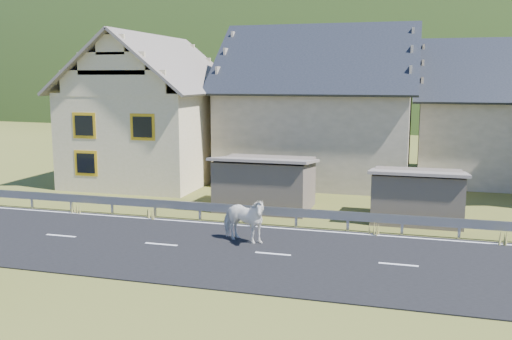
% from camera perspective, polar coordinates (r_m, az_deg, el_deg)
% --- Properties ---
extents(ground, '(160.00, 160.00, 0.00)m').
position_cam_1_polar(ground, '(18.90, 1.71, -8.50)').
color(ground, '#424518').
rests_on(ground, ground).
extents(road, '(60.00, 7.00, 0.04)m').
position_cam_1_polar(road, '(18.89, 1.71, -8.45)').
color(road, black).
rests_on(road, ground).
extents(lane_markings, '(60.00, 6.60, 0.01)m').
position_cam_1_polar(lane_markings, '(18.88, 1.71, -8.37)').
color(lane_markings, silver).
rests_on(lane_markings, road).
extents(guardrail, '(28.10, 0.09, 0.75)m').
position_cam_1_polar(guardrail, '(22.21, 4.03, -4.32)').
color(guardrail, '#93969B').
rests_on(guardrail, ground).
extents(shed_left, '(4.30, 3.30, 2.40)m').
position_cam_1_polar(shed_left, '(25.23, 0.91, -1.41)').
color(shed_left, brown).
rests_on(shed_left, ground).
extents(shed_right, '(3.80, 2.90, 2.20)m').
position_cam_1_polar(shed_right, '(23.94, 15.81, -2.59)').
color(shed_right, brown).
rests_on(shed_right, ground).
extents(house_cream, '(7.80, 9.80, 8.30)m').
position_cam_1_polar(house_cream, '(32.81, -10.27, 6.63)').
color(house_cream, beige).
rests_on(house_cream, ground).
extents(house_stone_a, '(10.80, 9.80, 8.90)m').
position_cam_1_polar(house_stone_a, '(32.93, 6.45, 7.20)').
color(house_stone_a, tan).
rests_on(house_stone_a, ground).
extents(house_stone_b, '(9.80, 8.80, 8.10)m').
position_cam_1_polar(house_stone_b, '(34.81, 23.56, 5.95)').
color(house_stone_b, tan).
rests_on(house_stone_b, ground).
extents(mountain, '(440.00, 280.00, 260.00)m').
position_cam_1_polar(mountain, '(199.14, 15.83, 1.42)').
color(mountain, '#19330E').
rests_on(mountain, ground).
extents(conifer_patch, '(76.00, 50.00, 28.00)m').
position_cam_1_polar(conifer_patch, '(140.61, -9.32, 9.18)').
color(conifer_patch, black).
rests_on(conifer_patch, ground).
extents(horse, '(1.43, 2.11, 1.64)m').
position_cam_1_polar(horse, '(19.99, -1.29, -4.96)').
color(horse, white).
rests_on(horse, road).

